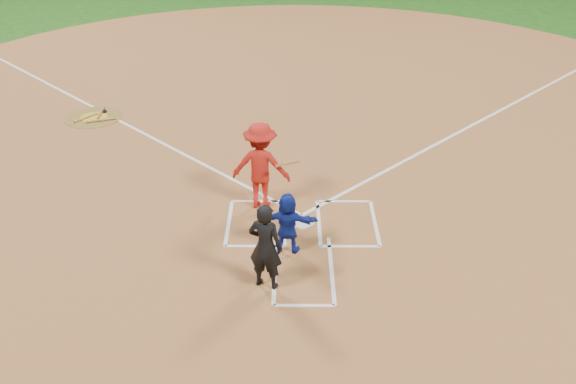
{
  "coord_description": "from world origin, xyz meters",
  "views": [
    {
      "loc": [
        -0.25,
        -11.81,
        7.44
      ],
      "look_at": [
        -0.3,
        -0.4,
        1.0
      ],
      "focal_mm": 40.0,
      "sensor_mm": 36.0,
      "label": 1
    }
  ],
  "objects_px": {
    "umpire": "(265,247)",
    "home_plate": "(302,222)",
    "catcher": "(287,223)",
    "on_deck_circle": "(94,117)",
    "batter_at_plate": "(261,166)"
  },
  "relations": [
    {
      "from": "home_plate",
      "to": "batter_at_plate",
      "type": "bearing_deg",
      "value": -39.46
    },
    {
      "from": "catcher",
      "to": "umpire",
      "type": "distance_m",
      "value": 1.24
    },
    {
      "from": "on_deck_circle",
      "to": "batter_at_plate",
      "type": "distance_m",
      "value": 7.35
    },
    {
      "from": "batter_at_plate",
      "to": "home_plate",
      "type": "bearing_deg",
      "value": -39.46
    },
    {
      "from": "home_plate",
      "to": "catcher",
      "type": "bearing_deg",
      "value": 73.63
    },
    {
      "from": "catcher",
      "to": "umpire",
      "type": "xyz_separation_m",
      "value": [
        -0.39,
        -1.15,
        0.22
      ]
    },
    {
      "from": "on_deck_circle",
      "to": "catcher",
      "type": "bearing_deg",
      "value": -49.92
    },
    {
      "from": "catcher",
      "to": "batter_at_plate",
      "type": "distance_m",
      "value": 1.93
    },
    {
      "from": "home_plate",
      "to": "umpire",
      "type": "height_order",
      "value": "umpire"
    },
    {
      "from": "on_deck_circle",
      "to": "catcher",
      "type": "height_order",
      "value": "catcher"
    },
    {
      "from": "umpire",
      "to": "on_deck_circle",
      "type": "bearing_deg",
      "value": -37.62
    },
    {
      "from": "umpire",
      "to": "home_plate",
      "type": "bearing_deg",
      "value": -89.17
    },
    {
      "from": "on_deck_circle",
      "to": "batter_at_plate",
      "type": "relative_size",
      "value": 0.85
    },
    {
      "from": "catcher",
      "to": "batter_at_plate",
      "type": "xyz_separation_m",
      "value": [
        -0.6,
        1.8,
        0.36
      ]
    },
    {
      "from": "on_deck_circle",
      "to": "home_plate",
      "type": "bearing_deg",
      "value": -43.73
    }
  ]
}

